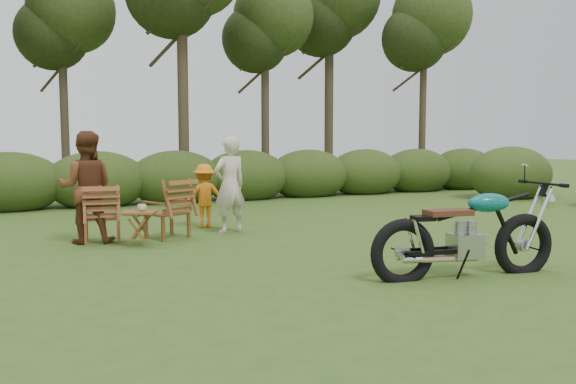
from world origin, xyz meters
name	(u,v)px	position (x,y,z in m)	size (l,w,h in m)	color
ground	(360,274)	(0.00, 0.00, 0.00)	(80.00, 80.00, 0.00)	#2F521B
tree_line	(185,62)	(0.50, 9.74, 3.81)	(22.52, 11.62, 8.14)	#372D1E
motorcycle	(464,276)	(1.08, -0.64, 0.00)	(2.33, 0.89, 1.33)	#0DB3A9
lawn_chair_right	(168,238)	(-1.53, 3.58, 0.00)	(0.69, 0.69, 1.00)	brown
lawn_chair_left	(103,242)	(-2.58, 3.68, 0.00)	(0.64, 0.64, 0.93)	brown
side_table	(140,229)	(-2.09, 3.07, 0.27)	(0.53, 0.44, 0.54)	#5A3716
cup	(142,208)	(-2.04, 3.10, 0.60)	(0.14, 0.14, 0.11)	beige
adult_a	(230,233)	(-0.38, 3.67, 0.00)	(0.63, 0.41, 1.71)	beige
adult_b	(88,243)	(-2.80, 3.70, 0.00)	(0.87, 0.68, 1.80)	brown
child	(205,227)	(-0.61, 4.48, 0.00)	(0.78, 0.45, 1.20)	orange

